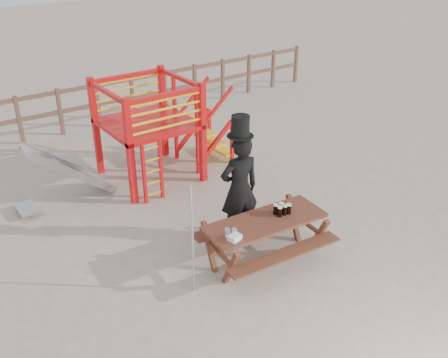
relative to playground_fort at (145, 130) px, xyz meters
The scene contains 10 objects.
ground 3.74m from the playground_fort, 91.99° to the right, with size 60.00×60.00×0.00m, color #BCA992.
back_fence 3.44m from the playground_fort, 92.08° to the left, with size 15.09×0.09×1.20m.
playground_fort is the anchor object (origin of this frame).
picnic_table 3.71m from the playground_fort, 88.09° to the right, with size 2.03×1.49×0.75m.
man_with_hat 2.91m from the playground_fort, 86.38° to the right, with size 0.75×0.55×2.21m.
metal_pole 3.83m from the playground_fort, 108.14° to the right, with size 0.04×0.04×1.76m, color #B2B2B7.
parasol_base 3.35m from the playground_fort, 69.95° to the right, with size 0.47×0.47×0.20m.
paper_bag 3.86m from the playground_fort, 98.73° to the right, with size 0.18×0.14×0.08m, color white.
stout_pints 3.70m from the playground_fort, 83.12° to the right, with size 0.25×0.19×0.17m.
empty_glasses 3.78m from the playground_fort, 99.00° to the right, with size 0.16×0.14×0.15m.
Camera 1 is at (-4.08, -4.99, 4.84)m, focal length 40.00 mm.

